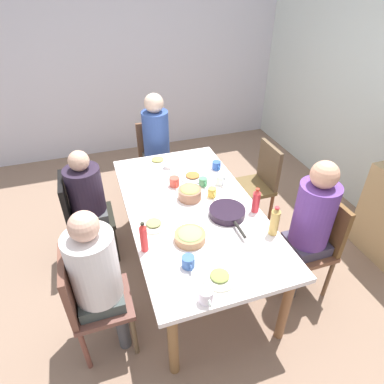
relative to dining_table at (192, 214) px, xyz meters
name	(u,v)px	position (x,y,z in m)	size (l,w,h in m)	color
ground_plane	(192,268)	(0.00, 0.00, -0.66)	(6.37, 6.37, 0.00)	#856956
wall_left	(129,60)	(-2.71, 0.00, 0.64)	(0.12, 4.54, 2.60)	silver
dining_table	(192,214)	(0.00, 0.00, 0.00)	(1.94, 1.04, 0.73)	white
chair_0	(156,156)	(-1.35, 0.00, -0.15)	(0.40, 0.40, 0.90)	brown
person_0	(156,140)	(-1.26, 0.00, 0.10)	(0.30, 0.30, 1.28)	#35454B
chair_1	(259,180)	(-0.48, 0.90, -0.15)	(0.40, 0.40, 0.90)	brown
chair_2	(89,299)	(0.48, -0.90, -0.15)	(0.40, 0.40, 0.90)	brown
person_2	(97,273)	(0.48, -0.81, 0.08)	(0.32, 0.32, 1.24)	#41464C
chair_3	(314,241)	(0.48, 0.90, -0.15)	(0.40, 0.40, 0.90)	brown
person_3	(311,220)	(0.48, 0.81, 0.10)	(0.30, 0.30, 1.27)	#453E3B
chair_4	(81,214)	(-0.48, -0.90, -0.15)	(0.40, 0.40, 0.90)	black
person_4	(88,197)	(-0.48, -0.81, 0.03)	(0.31, 0.31, 1.14)	#40384A
plate_0	(193,176)	(-0.43, 0.15, 0.09)	(0.24, 0.24, 0.04)	white
plate_1	(158,160)	(-0.83, -0.09, 0.09)	(0.22, 0.22, 0.04)	white
plate_2	(154,224)	(0.13, -0.35, 0.09)	(0.21, 0.21, 0.04)	#EDE6C7
plate_3	(220,277)	(0.77, -0.07, 0.09)	(0.22, 0.22, 0.04)	silver
bowl_0	(190,193)	(-0.12, 0.02, 0.13)	(0.20, 0.20, 0.11)	#966349
bowl_1	(190,236)	(0.37, -0.14, 0.11)	(0.23, 0.23, 0.08)	#9E6F48
serving_pan	(227,212)	(0.20, 0.23, 0.10)	(0.47, 0.29, 0.06)	black
cup_0	(221,180)	(-0.25, 0.36, 0.12)	(0.12, 0.09, 0.09)	white
cup_1	(169,163)	(-0.68, -0.01, 0.12)	(0.12, 0.09, 0.09)	white
cup_2	(188,262)	(0.61, -0.23, 0.11)	(0.12, 0.09, 0.08)	#385DA0
cup_3	(174,182)	(-0.35, -0.05, 0.12)	(0.13, 0.09, 0.09)	#C94A3B
cup_4	(203,182)	(-0.27, 0.20, 0.11)	(0.11, 0.07, 0.08)	#4B8D5F
cup_5	(206,296)	(0.90, -0.21, 0.12)	(0.12, 0.09, 0.09)	white
cup_6	(217,165)	(-0.50, 0.42, 0.11)	(0.12, 0.08, 0.08)	#2F54A7
cup_7	(212,193)	(-0.08, 0.21, 0.11)	(0.11, 0.07, 0.08)	#E6C048
bottle_0	(144,238)	(0.37, -0.47, 0.19)	(0.05, 0.05, 0.25)	red
bottle_1	(275,221)	(0.50, 0.47, 0.19)	(0.07, 0.07, 0.24)	tan
bottle_2	(256,201)	(0.21, 0.47, 0.18)	(0.06, 0.06, 0.22)	red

